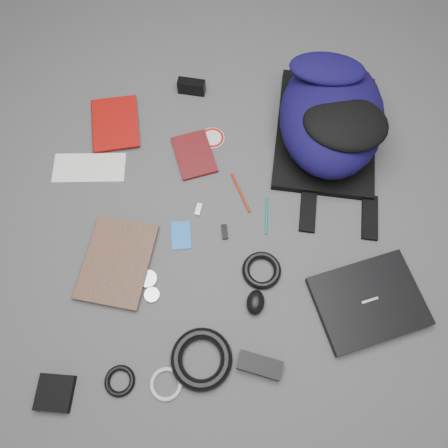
{
  "coord_description": "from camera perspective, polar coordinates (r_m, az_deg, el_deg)",
  "views": [
    {
      "loc": [
        -0.03,
        -0.53,
        1.31
      ],
      "look_at": [
        0.0,
        0.0,
        0.02
      ],
      "focal_mm": 35.0,
      "sensor_mm": 36.0,
      "label": 1
    }
  ],
  "objects": [
    {
      "name": "ground",
      "position": [
        1.41,
        -0.0,
        -0.31
      ],
      "size": [
        4.0,
        4.0,
        0.0
      ],
      "primitive_type": "plane",
      "color": "#4F4F51",
      "rests_on": "ground"
    },
    {
      "name": "backpack",
      "position": [
        1.53,
        13.87,
        13.68
      ],
      "size": [
        0.46,
        0.59,
        0.22
      ],
      "primitive_type": null,
      "rotation": [
        0.0,
        0.0,
        -0.19
      ],
      "color": "black",
      "rests_on": "ground"
    },
    {
      "name": "laptop",
      "position": [
        1.39,
        18.34,
        -9.57
      ],
      "size": [
        0.36,
        0.31,
        0.03
      ],
      "primitive_type": "cube",
      "rotation": [
        0.0,
        0.0,
        0.24
      ],
      "color": "black",
      "rests_on": "ground"
    },
    {
      "name": "textbook_red",
      "position": [
        1.65,
        -16.87,
        12.1
      ],
      "size": [
        0.18,
        0.23,
        0.02
      ],
      "primitive_type": "imported",
      "rotation": [
        0.0,
        0.0,
        0.09
      ],
      "color": "#8B0908",
      "rests_on": "ground"
    },
    {
      "name": "comic_book",
      "position": [
        1.43,
        -17.58,
        -4.0
      ],
      "size": [
        0.26,
        0.32,
        0.02
      ],
      "primitive_type": "imported",
      "rotation": [
        0.0,
        0.0,
        -0.24
      ],
      "color": "#B0640C",
      "rests_on": "ground"
    },
    {
      "name": "envelope",
      "position": [
        1.58,
        -17.18,
        7.05
      ],
      "size": [
        0.25,
        0.12,
        0.0
      ],
      "primitive_type": "cube",
      "rotation": [
        0.0,
        0.0,
        -0.04
      ],
      "color": "white",
      "rests_on": "ground"
    },
    {
      "name": "dvd_case",
      "position": [
        1.53,
        -3.93,
        9.01
      ],
      "size": [
        0.16,
        0.2,
        0.01
      ],
      "primitive_type": "cube",
      "rotation": [
        0.0,
        0.0,
        0.23
      ],
      "color": "#490E10",
      "rests_on": "ground"
    },
    {
      "name": "compact_camera",
      "position": [
        1.68,
        -4.26,
        17.45
      ],
      "size": [
        0.1,
        0.06,
        0.06
      ],
      "primitive_type": "cube",
      "rotation": [
        0.0,
        0.0,
        -0.22
      ],
      "color": "black",
      "rests_on": "ground"
    },
    {
      "name": "sticker_disc",
      "position": [
        1.57,
        -1.53,
        11.17
      ],
      "size": [
        0.1,
        0.1,
        0.0
      ],
      "primitive_type": "cylinder",
      "rotation": [
        0.0,
        0.0,
        0.22
      ],
      "color": "silver",
      "rests_on": "ground"
    },
    {
      "name": "pen_teal",
      "position": [
        1.43,
        5.57,
        1.07
      ],
      "size": [
        0.02,
        0.13,
        0.01
      ],
      "primitive_type": "cylinder",
      "rotation": [
        1.57,
        0.0,
        -0.12
      ],
      "color": "#0C6F6B",
      "rests_on": "ground"
    },
    {
      "name": "pen_red",
      "position": [
        1.46,
        2.17,
        4.13
      ],
      "size": [
        0.06,
        0.15,
        0.01
      ],
      "primitive_type": "cylinder",
      "rotation": [
        1.57,
        0.0,
        0.33
      ],
      "color": "#A0230C",
      "rests_on": "ground"
    },
    {
      "name": "id_badge",
      "position": [
        1.41,
        -5.63,
        -1.47
      ],
      "size": [
        0.06,
        0.1,
        0.0
      ],
      "primitive_type": "cube",
      "rotation": [
        0.0,
        0.0,
        0.03
      ],
      "color": "blue",
      "rests_on": "ground"
    },
    {
      "name": "usb_black",
      "position": [
        1.4,
        0.08,
        -1.03
      ],
      "size": [
        0.02,
        0.05,
        0.01
      ],
      "primitive_type": "cube",
      "rotation": [
        0.0,
        0.0,
        0.04
      ],
      "color": "black",
      "rests_on": "ground"
    },
    {
      "name": "usb_silver",
      "position": [
        1.44,
        -3.36,
        1.93
      ],
      "size": [
        0.03,
        0.05,
        0.01
      ],
      "primitive_type": "cube",
      "rotation": [
        0.0,
        0.0,
        -0.29
      ],
      "color": "#B7B7B9",
      "rests_on": "ground"
    },
    {
      "name": "mouse",
      "position": [
        1.32,
        4.14,
        -10.17
      ],
      "size": [
        0.07,
        0.09,
        0.04
      ],
      "primitive_type": "ellipsoid",
      "rotation": [
        0.0,
        0.0,
        -0.23
      ],
      "color": "black",
      "rests_on": "ground"
    },
    {
      "name": "headphone_left",
      "position": [
        1.37,
        -9.88,
        -7.09
      ],
      "size": [
        0.07,
        0.07,
        0.01
      ],
      "primitive_type": "cylinder",
      "rotation": [
        0.0,
        0.0,
        -0.4
      ],
      "color": "#ACACAE",
      "rests_on": "ground"
    },
    {
      "name": "headphone_right",
      "position": [
        1.36,
        -9.38,
        -9.12
      ],
      "size": [
        0.05,
        0.05,
        0.01
      ],
      "primitive_type": "cylinder",
      "rotation": [
        0.0,
        0.0,
        0.03
      ],
      "color": "silver",
      "rests_on": "ground"
    },
    {
      "name": "cable_coil",
      "position": [
        1.36,
        4.94,
        -6.04
      ],
      "size": [
        0.14,
        0.14,
        0.02
      ],
      "primitive_type": "torus",
      "rotation": [
        0.0,
        0.0,
        0.14
      ],
      "color": "black",
      "rests_on": "ground"
    },
    {
      "name": "power_brick",
      "position": [
        1.3,
        4.7,
        -17.91
      ],
      "size": [
        0.14,
        0.09,
        0.03
      ],
      "primitive_type": "cube",
      "rotation": [
        0.0,
        0.0,
        -0.33
      ],
      "color": "black",
      "rests_on": "ground"
    },
    {
      "name": "power_cord_coil",
      "position": [
        1.3,
        -2.96,
        -17.19
      ],
      "size": [
        0.2,
        0.2,
        0.03
      ],
      "primitive_type": "torus",
      "rotation": [
        0.0,
        0.0,
        -0.11
      ],
      "color": "black",
      "rests_on": "ground"
    },
    {
      "name": "pouch",
      "position": [
        1.38,
        -21.21,
        -19.87
      ],
      "size": [
        0.11,
        0.11,
        0.03
      ],
      "primitive_type": "cube",
      "rotation": [
        0.0,
        0.0,
        -0.14
      ],
      "color": "black",
      "rests_on": "ground"
    },
    {
      "name": "earbud_coil",
      "position": [
        1.34,
        -13.46,
        -19.31
      ],
      "size": [
        0.11,
        0.11,
        0.02
      ],
      "primitive_type": "torus",
      "rotation": [
        0.0,
        0.0,
        0.28
      ],
      "color": "black",
      "rests_on": "ground"
    },
    {
      "name": "white_cable_coil",
      "position": [
        1.32,
        -7.58,
        -20.0
      ],
      "size": [
        0.12,
        0.12,
        0.01
      ],
      "primitive_type": "torus",
      "rotation": [
        0.0,
        0.0,
        -0.4
      ],
      "color": "beige",
      "rests_on": "ground"
    }
  ]
}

